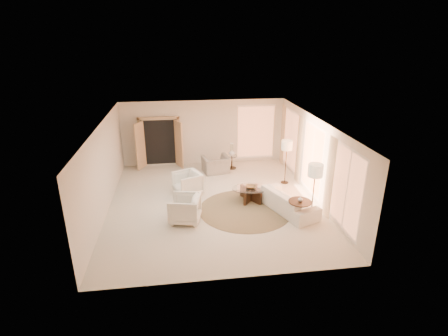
{
  "coord_description": "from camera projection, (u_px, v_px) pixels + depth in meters",
  "views": [
    {
      "loc": [
        -1.1,
        -10.68,
        5.41
      ],
      "look_at": [
        0.4,
        0.4,
        1.1
      ],
      "focal_mm": 28.0,
      "sensor_mm": 36.0,
      "label": 1
    }
  ],
  "objects": [
    {
      "name": "floor_lamp_far",
      "position": [
        315.0,
        173.0,
        10.29
      ],
      "size": [
        0.45,
        0.45,
        1.85
      ],
      "rotation": [
        0.0,
        0.0,
        0.36
      ],
      "color": "black",
      "rests_on": "room"
    },
    {
      "name": "windows_right",
      "position": [
        313.0,
        160.0,
        12.0
      ],
      "size": [
        0.1,
        6.4,
        2.4
      ],
      "primitive_type": null,
      "color": "#FF9B66",
      "rests_on": "room"
    },
    {
      "name": "end_vase",
      "position": [
        300.0,
        199.0,
        10.54
      ],
      "size": [
        0.18,
        0.18,
        0.16
      ],
      "primitive_type": "imported",
      "rotation": [
        0.0,
        0.0,
        -0.19
      ],
      "color": "silver",
      "rests_on": "end_table"
    },
    {
      "name": "side_table",
      "position": [
        232.0,
        161.0,
        14.89
      ],
      "size": [
        0.49,
        0.49,
        0.58
      ],
      "rotation": [
        0.0,
        0.0,
        -0.35
      ],
      "color": "black",
      "rests_on": "room"
    },
    {
      "name": "armchair_right",
      "position": [
        185.0,
        208.0,
        10.64
      ],
      "size": [
        1.01,
        1.05,
        0.92
      ],
      "primitive_type": "imported",
      "rotation": [
        0.0,
        0.0,
        -1.79
      ],
      "color": "white",
      "rests_on": "room"
    },
    {
      "name": "sofa",
      "position": [
        287.0,
        201.0,
        11.34
      ],
      "size": [
        1.64,
        2.45,
        0.67
      ],
      "primitive_type": "imported",
      "rotation": [
        0.0,
        0.0,
        1.93
      ],
      "color": "white",
      "rests_on": "room"
    },
    {
      "name": "armchair_left",
      "position": [
        188.0,
        182.0,
        12.45
      ],
      "size": [
        1.11,
        1.14,
        0.91
      ],
      "primitive_type": "imported",
      "rotation": [
        0.0,
        0.0,
        -1.17
      ],
      "color": "white",
      "rests_on": "room"
    },
    {
      "name": "curtains_right",
      "position": [
        302.0,
        153.0,
        12.84
      ],
      "size": [
        0.06,
        5.2,
        2.6
      ],
      "primitive_type": null,
      "color": "#C7B491",
      "rests_on": "room"
    },
    {
      "name": "room",
      "position": [
        214.0,
        164.0,
        11.45
      ],
      "size": [
        7.04,
        8.04,
        2.83
      ],
      "color": "beige",
      "rests_on": "ground"
    },
    {
      "name": "window_back_corner",
      "position": [
        256.0,
        132.0,
        15.41
      ],
      "size": [
        1.7,
        0.1,
        2.4
      ],
      "primitive_type": null,
      "color": "#FF9B66",
      "rests_on": "room"
    },
    {
      "name": "accent_chair",
      "position": [
        216.0,
        162.0,
        14.41
      ],
      "size": [
        1.17,
        0.88,
        0.93
      ],
      "primitive_type": "imported",
      "rotation": [
        0.0,
        0.0,
        3.33
      ],
      "color": "gray",
      "rests_on": "room"
    },
    {
      "name": "area_rug",
      "position": [
        245.0,
        209.0,
        11.48
      ],
      "size": [
        3.98,
        3.98,
        0.01
      ],
      "primitive_type": "cylinder",
      "rotation": [
        0.0,
        0.0,
        0.4
      ],
      "color": "#3F321F",
      "rests_on": "room"
    },
    {
      "name": "coffee_table",
      "position": [
        251.0,
        193.0,
        12.02
      ],
      "size": [
        1.32,
        1.32,
        0.48
      ],
      "rotation": [
        0.0,
        0.0,
        -0.02
      ],
      "color": "black",
      "rests_on": "room"
    },
    {
      "name": "side_vase",
      "position": [
        232.0,
        153.0,
        14.76
      ],
      "size": [
        0.28,
        0.28,
        0.27
      ],
      "primitive_type": "imported",
      "rotation": [
        0.0,
        0.0,
        0.1
      ],
      "color": "silver",
      "rests_on": "side_table"
    },
    {
      "name": "end_table",
      "position": [
        300.0,
        207.0,
        10.64
      ],
      "size": [
        0.71,
        0.71,
        0.67
      ],
      "rotation": [
        0.0,
        0.0,
        0.09
      ],
      "color": "black",
      "rests_on": "room"
    },
    {
      "name": "floor_lamp_near",
      "position": [
        287.0,
        147.0,
        13.03
      ],
      "size": [
        0.41,
        0.41,
        1.7
      ],
      "rotation": [
        0.0,
        0.0,
        0.38
      ],
      "color": "black",
      "rests_on": "room"
    },
    {
      "name": "bowl",
      "position": [
        251.0,
        187.0,
        11.94
      ],
      "size": [
        0.4,
        0.4,
        0.09
      ],
      "primitive_type": "imported",
      "rotation": [
        0.0,
        0.0,
        -0.16
      ],
      "color": "brown",
      "rests_on": "coffee_table"
    },
    {
      "name": "french_doors",
      "position": [
        160.0,
        143.0,
        14.87
      ],
      "size": [
        1.95,
        0.66,
        2.16
      ],
      "color": "tan",
      "rests_on": "room"
    }
  ]
}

